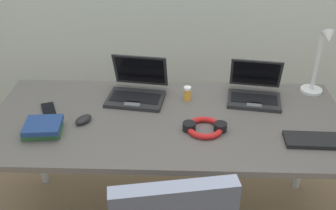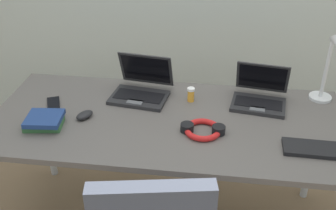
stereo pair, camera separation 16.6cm
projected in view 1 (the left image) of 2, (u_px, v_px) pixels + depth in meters
desk at (168, 128)px, 2.04m from camera, size 1.80×0.80×0.74m
desk_lamp at (319, 62)px, 2.12m from camera, size 0.12×0.18×0.40m
laptop_back_right at (255, 92)px, 2.16m from camera, size 0.31×0.30×0.20m
laptop_near_mouse at (137, 90)px, 2.18m from camera, size 0.34×0.31×0.22m
external_keyboard at (321, 141)px, 1.83m from camera, size 0.33×0.13×0.02m
computer_mouse at (83, 119)px, 1.97m from camera, size 0.10×0.11×0.03m
cell_phone at (49, 110)px, 2.08m from camera, size 0.11×0.15×0.01m
headphones at (205, 128)px, 1.91m from camera, size 0.21×0.18×0.04m
pill_bottle at (187, 93)px, 2.15m from camera, size 0.04×0.04×0.08m
book_stack at (43, 128)px, 1.89m from camera, size 0.19×0.17×0.06m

